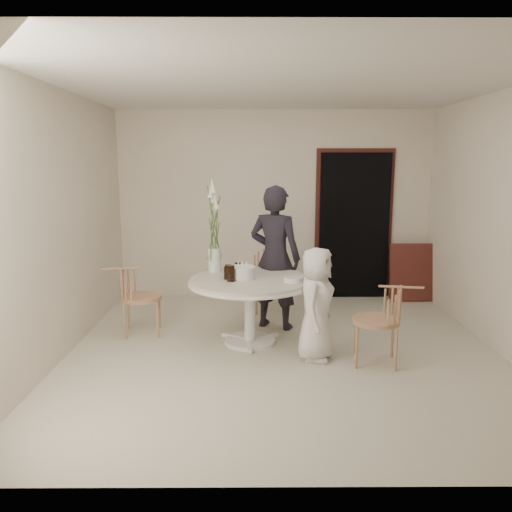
{
  "coord_description": "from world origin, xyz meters",
  "views": [
    {
      "loc": [
        -0.31,
        -5.0,
        1.97
      ],
      "look_at": [
        -0.28,
        0.3,
        0.97
      ],
      "focal_mm": 35.0,
      "sensor_mm": 36.0,
      "label": 1
    }
  ],
  "objects_px": {
    "boy": "(316,304)",
    "chair_left": "(132,291)",
    "flower_vase": "(214,233)",
    "chair_far": "(270,269)",
    "table": "(250,289)",
    "girl": "(275,258)",
    "birthday_cake": "(242,272)",
    "chair_right": "(388,313)"
  },
  "relations": [
    {
      "from": "chair_far",
      "to": "chair_right",
      "type": "relative_size",
      "value": 1.05
    },
    {
      "from": "table",
      "to": "girl",
      "type": "xyz_separation_m",
      "value": [
        0.29,
        0.54,
        0.24
      ]
    },
    {
      "from": "chair_far",
      "to": "chair_right",
      "type": "xyz_separation_m",
      "value": [
        1.09,
        -1.91,
        -0.02
      ]
    },
    {
      "from": "chair_left",
      "to": "girl",
      "type": "relative_size",
      "value": 0.47
    },
    {
      "from": "chair_left",
      "to": "table",
      "type": "bearing_deg",
      "value": -110.2
    },
    {
      "from": "girl",
      "to": "chair_right",
      "type": "bearing_deg",
      "value": 157.18
    },
    {
      "from": "girl",
      "to": "table",
      "type": "bearing_deg",
      "value": 85.23
    },
    {
      "from": "table",
      "to": "chair_left",
      "type": "distance_m",
      "value": 1.4
    },
    {
      "from": "chair_far",
      "to": "flower_vase",
      "type": "height_order",
      "value": "flower_vase"
    },
    {
      "from": "flower_vase",
      "to": "boy",
      "type": "bearing_deg",
      "value": -36.39
    },
    {
      "from": "girl",
      "to": "birthday_cake",
      "type": "distance_m",
      "value": 0.66
    },
    {
      "from": "chair_right",
      "to": "girl",
      "type": "relative_size",
      "value": 0.47
    },
    {
      "from": "table",
      "to": "chair_far",
      "type": "relative_size",
      "value": 1.58
    },
    {
      "from": "table",
      "to": "birthday_cake",
      "type": "xyz_separation_m",
      "value": [
        -0.08,
        0.0,
        0.18
      ]
    },
    {
      "from": "chair_right",
      "to": "boy",
      "type": "distance_m",
      "value": 0.7
    },
    {
      "from": "boy",
      "to": "birthday_cake",
      "type": "distance_m",
      "value": 0.9
    },
    {
      "from": "chair_left",
      "to": "birthday_cake",
      "type": "relative_size",
      "value": 2.9
    },
    {
      "from": "chair_right",
      "to": "flower_vase",
      "type": "xyz_separation_m",
      "value": [
        -1.76,
        0.91,
        0.66
      ]
    },
    {
      "from": "girl",
      "to": "flower_vase",
      "type": "bearing_deg",
      "value": 40.29
    },
    {
      "from": "chair_far",
      "to": "chair_left",
      "type": "bearing_deg",
      "value": -148.36
    },
    {
      "from": "boy",
      "to": "flower_vase",
      "type": "xyz_separation_m",
      "value": [
        -1.07,
        0.79,
        0.6
      ]
    },
    {
      "from": "girl",
      "to": "birthday_cake",
      "type": "xyz_separation_m",
      "value": [
        -0.37,
        -0.54,
        -0.06
      ]
    },
    {
      "from": "birthday_cake",
      "to": "flower_vase",
      "type": "distance_m",
      "value": 0.6
    },
    {
      "from": "chair_right",
      "to": "table",
      "type": "bearing_deg",
      "value": -102.78
    },
    {
      "from": "boy",
      "to": "chair_left",
      "type": "bearing_deg",
      "value": 88.36
    },
    {
      "from": "chair_far",
      "to": "table",
      "type": "bearing_deg",
      "value": -102.02
    },
    {
      "from": "flower_vase",
      "to": "chair_right",
      "type": "bearing_deg",
      "value": -27.32
    },
    {
      "from": "birthday_cake",
      "to": "flower_vase",
      "type": "relative_size",
      "value": 0.26
    },
    {
      "from": "chair_right",
      "to": "flower_vase",
      "type": "distance_m",
      "value": 2.09
    },
    {
      "from": "chair_far",
      "to": "boy",
      "type": "relative_size",
      "value": 0.73
    },
    {
      "from": "table",
      "to": "girl",
      "type": "bearing_deg",
      "value": 61.59
    },
    {
      "from": "chair_left",
      "to": "flower_vase",
      "type": "height_order",
      "value": "flower_vase"
    },
    {
      "from": "chair_right",
      "to": "chair_left",
      "type": "height_order",
      "value": "chair_right"
    },
    {
      "from": "boy",
      "to": "table",
      "type": "bearing_deg",
      "value": 74.49
    },
    {
      "from": "birthday_cake",
      "to": "chair_far",
      "type": "bearing_deg",
      "value": 75.39
    },
    {
      "from": "chair_right",
      "to": "chair_far",
      "type": "bearing_deg",
      "value": -140.08
    },
    {
      "from": "birthday_cake",
      "to": "flower_vase",
      "type": "xyz_separation_m",
      "value": [
        -0.32,
        0.33,
        0.38
      ]
    },
    {
      "from": "birthday_cake",
      "to": "table",
      "type": "bearing_deg",
      "value": -2.56
    },
    {
      "from": "chair_far",
      "to": "girl",
      "type": "distance_m",
      "value": 0.85
    },
    {
      "from": "chair_right",
      "to": "birthday_cake",
      "type": "height_order",
      "value": "birthday_cake"
    },
    {
      "from": "chair_right",
      "to": "boy",
      "type": "bearing_deg",
      "value": -89.68
    },
    {
      "from": "chair_left",
      "to": "flower_vase",
      "type": "bearing_deg",
      "value": -95.83
    }
  ]
}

